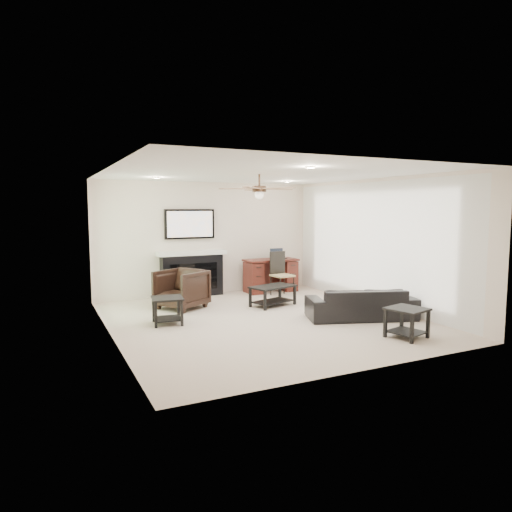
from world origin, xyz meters
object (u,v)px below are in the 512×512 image
object	(u,v)px
sofa	(361,303)
coffee_table	(273,296)
armchair	(181,289)
fireplace_unit	(192,253)
desk	(271,275)

from	to	relation	value
sofa	coffee_table	distance (m)	1.84
armchair	fireplace_unit	bearing A→B (deg)	121.70
desk	sofa	bearing A→B (deg)	-85.66
armchair	fireplace_unit	xyz separation A→B (m)	(0.57, 1.10, 0.58)
armchair	coffee_table	distance (m)	1.80
armchair	coffee_table	size ratio (longest dim) A/B	0.92
sofa	armchair	size ratio (longest dim) A/B	2.24
fireplace_unit	desk	world-z (taller)	fireplace_unit
armchair	desk	size ratio (longest dim) A/B	0.68
fireplace_unit	sofa	bearing A→B (deg)	-57.99
sofa	coffee_table	size ratio (longest dim) A/B	2.07
coffee_table	fireplace_unit	distance (m)	2.13
armchair	desk	world-z (taller)	desk
coffee_table	fireplace_unit	xyz separation A→B (m)	(-1.13, 1.65, 0.75)
sofa	armchair	xyz separation A→B (m)	(-2.60, 2.15, 0.11)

